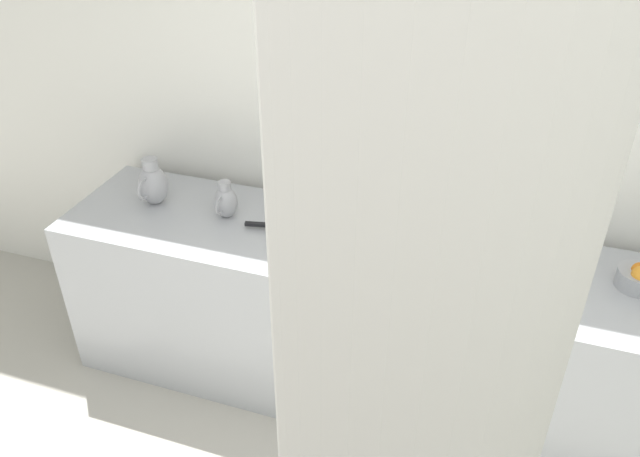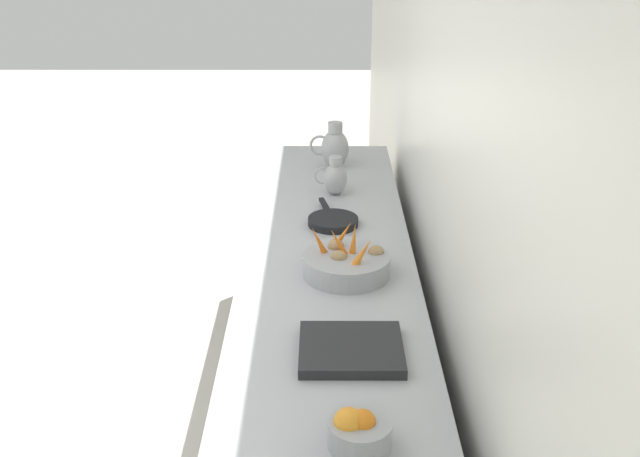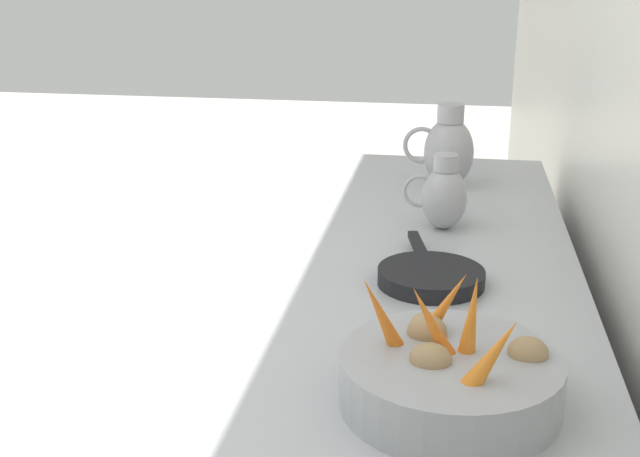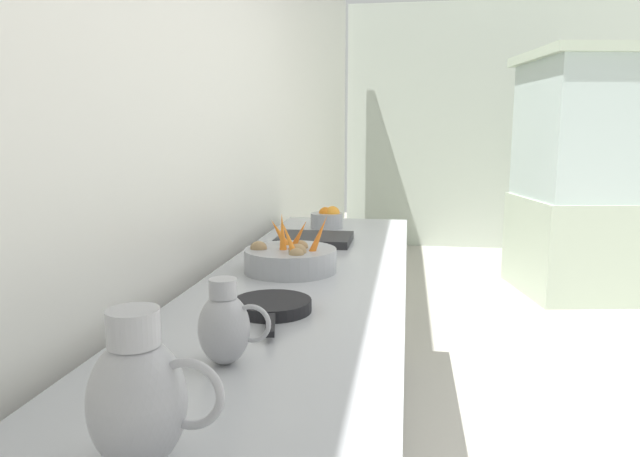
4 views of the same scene
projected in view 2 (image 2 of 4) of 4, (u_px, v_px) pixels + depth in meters
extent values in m
cube|color=white|center=(475.00, 165.00, 2.46)|extent=(0.10, 9.30, 3.00)
cube|color=#ADAFB5|center=(328.00, 352.00, 3.34)|extent=(0.72, 3.05, 0.92)
cylinder|color=#9EA0A5|center=(347.00, 265.00, 3.01)|extent=(0.35, 0.35, 0.09)
torus|color=#9EA0A5|center=(346.00, 273.00, 3.02)|extent=(0.20, 0.20, 0.01)
cone|color=orange|center=(362.00, 254.00, 2.91)|extent=(0.10, 0.05, 0.13)
cone|color=orange|center=(339.00, 244.00, 2.98)|extent=(0.10, 0.04, 0.14)
cone|color=orange|center=(343.00, 235.00, 3.05)|extent=(0.10, 0.08, 0.15)
cone|color=orange|center=(354.00, 242.00, 2.98)|extent=(0.05, 0.07, 0.17)
cone|color=orange|center=(319.00, 242.00, 2.98)|extent=(0.10, 0.09, 0.16)
ellipsoid|color=#9E7F56|center=(335.00, 244.00, 3.08)|extent=(0.05, 0.05, 0.04)
ellipsoid|color=#9E7F56|center=(339.00, 257.00, 2.97)|extent=(0.06, 0.05, 0.05)
ellipsoid|color=#9E7F56|center=(336.00, 246.00, 3.05)|extent=(0.07, 0.06, 0.05)
ellipsoid|color=#9E7F56|center=(376.00, 252.00, 3.01)|extent=(0.06, 0.05, 0.05)
cylinder|color=#9EA0A5|center=(360.00, 433.00, 2.08)|extent=(0.18, 0.18, 0.08)
sphere|color=orange|center=(363.00, 422.00, 2.06)|extent=(0.07, 0.07, 0.07)
sphere|color=orange|center=(348.00, 422.00, 2.06)|extent=(0.08, 0.08, 0.08)
ellipsoid|color=#A3A3A8|center=(335.00, 149.00, 4.16)|extent=(0.15, 0.15, 0.21)
cylinder|color=#A3A3A8|center=(335.00, 127.00, 4.11)|extent=(0.08, 0.08, 0.06)
torus|color=#A3A3A8|center=(320.00, 145.00, 4.15)|extent=(0.11, 0.01, 0.11)
ellipsoid|color=#A3A3A8|center=(336.00, 179.00, 3.80)|extent=(0.12, 0.12, 0.16)
cylinder|color=#A3A3A8|center=(336.00, 161.00, 3.76)|extent=(0.06, 0.06, 0.04)
torus|color=#A3A3A8|center=(323.00, 176.00, 3.79)|extent=(0.09, 0.01, 0.09)
cube|color=#232326|center=(351.00, 349.00, 2.50)|extent=(0.34, 0.30, 0.04)
cylinder|color=black|center=(333.00, 221.00, 3.47)|extent=(0.23, 0.23, 0.03)
cube|color=black|center=(324.00, 205.00, 3.64)|extent=(0.05, 0.15, 0.02)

